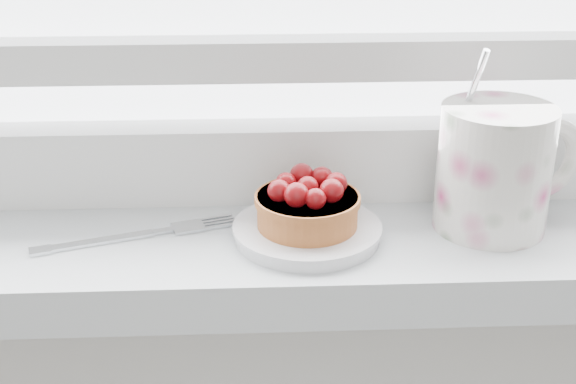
{
  "coord_description": "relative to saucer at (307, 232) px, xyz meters",
  "views": [
    {
      "loc": [
        -0.04,
        1.28,
        1.25
      ],
      "look_at": [
        -0.02,
        1.88,
        0.98
      ],
      "focal_mm": 50.0,
      "sensor_mm": 36.0,
      "label": 1
    }
  ],
  "objects": [
    {
      "name": "saucer",
      "position": [
        0.0,
        0.0,
        0.0
      ],
      "size": [
        0.12,
        0.12,
        0.01
      ],
      "primitive_type": "cylinder",
      "color": "silver",
      "rests_on": "windowsill"
    },
    {
      "name": "raspberry_tart",
      "position": [
        0.0,
        0.0,
        0.03
      ],
      "size": [
        0.09,
        0.09,
        0.05
      ],
      "color": "#994E21",
      "rests_on": "saucer"
    },
    {
      "name": "floral_mug",
      "position": [
        0.16,
        0.02,
        0.05
      ],
      "size": [
        0.15,
        0.12,
        0.15
      ],
      "color": "silver",
      "rests_on": "windowsill"
    },
    {
      "name": "fork",
      "position": [
        -0.14,
        0.01,
        -0.0
      ],
      "size": [
        0.17,
        0.07,
        0.0
      ],
      "color": "silver",
      "rests_on": "windowsill"
    }
  ]
}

